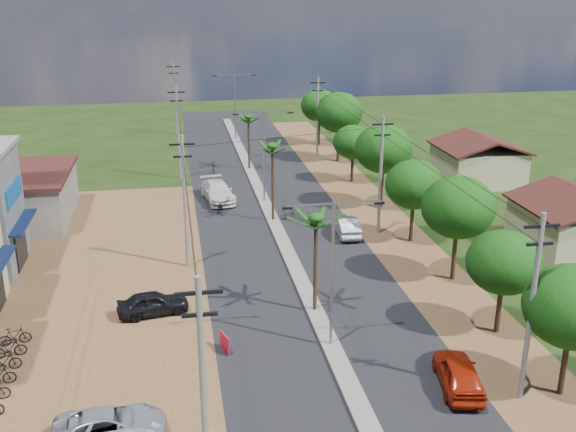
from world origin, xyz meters
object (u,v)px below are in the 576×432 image
(car_white_far, at_px, (218,192))
(car_red_near, at_px, (459,374))
(roadside_sign, at_px, (225,343))
(moto_rider_east, at_px, (471,391))
(car_parked_silver, at_px, (110,425))
(car_silver_mid, at_px, (346,226))
(car_parked_dark, at_px, (153,304))

(car_white_far, bearing_deg, car_red_near, -82.36)
(roadside_sign, bearing_deg, car_red_near, -42.33)
(moto_rider_east, bearing_deg, car_white_far, -57.39)
(car_parked_silver, bearing_deg, car_white_far, -16.67)
(car_red_near, distance_m, car_parked_silver, 15.82)
(car_red_near, xyz_separation_m, moto_rider_east, (0.20, -0.95, -0.30))
(car_silver_mid, height_order, roadside_sign, car_silver_mid)
(car_white_far, xyz_separation_m, moto_rider_east, (9.15, -31.86, -0.36))
(car_parked_silver, bearing_deg, roadside_sign, -45.00)
(car_red_near, relative_size, car_silver_mid, 1.03)
(moto_rider_east, bearing_deg, car_parked_silver, 16.75)
(car_parked_silver, bearing_deg, car_parked_dark, -12.79)
(car_silver_mid, xyz_separation_m, car_white_far, (-8.95, 10.18, 0.11))
(car_silver_mid, xyz_separation_m, roadside_sign, (-10.50, -15.52, -0.22))
(car_parked_dark, relative_size, roadside_sign, 3.46)
(car_red_near, distance_m, car_white_far, 32.18)
(car_parked_dark, distance_m, moto_rider_east, 18.12)
(car_red_near, xyz_separation_m, roadside_sign, (-10.50, 5.22, -0.27))
(car_silver_mid, xyz_separation_m, car_parked_silver, (-15.79, -21.73, -0.07))
(car_parked_silver, height_order, moto_rider_east, car_parked_silver)
(car_white_far, xyz_separation_m, car_parked_silver, (-6.84, -31.91, -0.18))
(moto_rider_east, relative_size, roadside_sign, 1.51)
(car_red_near, distance_m, moto_rider_east, 1.01)
(car_parked_dark, xyz_separation_m, roadside_sign, (3.69, -4.83, -0.20))
(car_white_far, xyz_separation_m, roadside_sign, (-1.55, -25.70, -0.33))
(car_white_far, bearing_deg, moto_rider_east, -82.49)
(moto_rider_east, bearing_deg, car_red_near, -61.51)
(car_red_near, bearing_deg, car_white_far, -63.42)
(car_white_far, relative_size, car_parked_silver, 1.23)
(moto_rider_east, bearing_deg, roadside_sign, -13.36)
(car_parked_silver, height_order, roadside_sign, car_parked_silver)
(car_white_far, distance_m, roadside_sign, 25.75)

